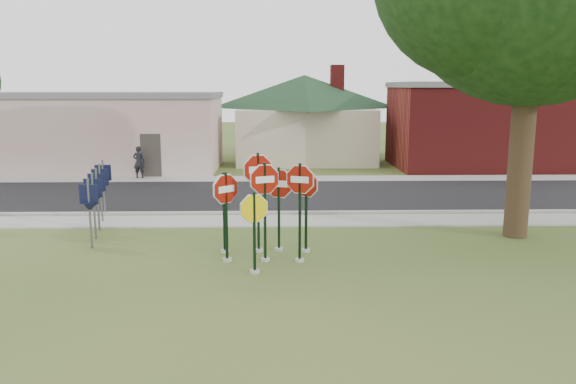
{
  "coord_description": "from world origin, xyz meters",
  "views": [
    {
      "loc": [
        0.2,
        -12.92,
        4.49
      ],
      "look_at": [
        0.54,
        2.0,
        1.68
      ],
      "focal_mm": 35.0,
      "sensor_mm": 36.0,
      "label": 1
    }
  ],
  "objects_px": {
    "stop_sign_center": "(265,197)",
    "stop_sign_yellow": "(254,224)",
    "pedestrian": "(139,162)",
    "stop_sign_left": "(226,205)"
  },
  "relations": [
    {
      "from": "stop_sign_center",
      "to": "pedestrian",
      "type": "xyz_separation_m",
      "value": [
        -6.42,
        13.34,
        -0.85
      ]
    },
    {
      "from": "stop_sign_left",
      "to": "pedestrian",
      "type": "relative_size",
      "value": 1.55
    },
    {
      "from": "stop_sign_center",
      "to": "stop_sign_yellow",
      "type": "distance_m",
      "value": 1.1
    },
    {
      "from": "stop_sign_yellow",
      "to": "pedestrian",
      "type": "xyz_separation_m",
      "value": [
        -6.18,
        14.31,
        -0.38
      ]
    },
    {
      "from": "stop_sign_center",
      "to": "stop_sign_left",
      "type": "relative_size",
      "value": 1.1
    },
    {
      "from": "stop_sign_yellow",
      "to": "stop_sign_left",
      "type": "distance_m",
      "value": 1.26
    },
    {
      "from": "stop_sign_yellow",
      "to": "pedestrian",
      "type": "height_order",
      "value": "stop_sign_yellow"
    },
    {
      "from": "stop_sign_yellow",
      "to": "stop_sign_left",
      "type": "relative_size",
      "value": 0.86
    },
    {
      "from": "stop_sign_left",
      "to": "stop_sign_yellow",
      "type": "bearing_deg",
      "value": -52.0
    },
    {
      "from": "stop_sign_center",
      "to": "stop_sign_left",
      "type": "height_order",
      "value": "stop_sign_center"
    }
  ]
}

